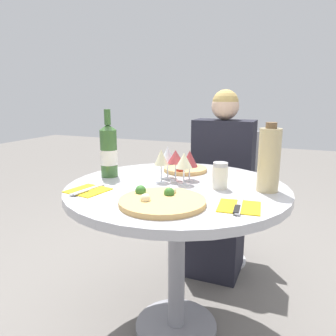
{
  "coord_description": "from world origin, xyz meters",
  "views": [
    {
      "loc": [
        0.5,
        -1.32,
        1.13
      ],
      "look_at": [
        -0.0,
        -0.09,
        0.83
      ],
      "focal_mm": 35.0,
      "sensor_mm": 36.0,
      "label": 1
    }
  ],
  "objects": [
    {
      "name": "sugar_shaker",
      "position": [
        0.19,
        0.03,
        0.79
      ],
      "size": [
        0.07,
        0.07,
        0.11
      ],
      "color": "silver",
      "rests_on": "dining_table"
    },
    {
      "name": "tall_carafe",
      "position": [
        0.38,
        0.07,
        0.87
      ],
      "size": [
        0.09,
        0.09,
        0.29
      ],
      "color": "tan",
      "rests_on": "dining_table"
    },
    {
      "name": "wine_glass_center",
      "position": [
        -0.03,
        0.07,
        0.85
      ],
      "size": [
        0.07,
        0.07,
        0.15
      ],
      "color": "silver",
      "rests_on": "dining_table"
    },
    {
      "name": "seated_diner",
      "position": [
        0.03,
        0.68,
        0.51
      ],
      "size": [
        0.38,
        0.41,
        1.16
      ],
      "rotation": [
        0.0,
        0.0,
        3.14
      ],
      "color": "black",
      "rests_on": "ground_plane"
    },
    {
      "name": "wine_glass_back_left",
      "position": [
        -0.09,
        0.11,
        0.84
      ],
      "size": [
        0.08,
        0.08,
        0.16
      ],
      "color": "silver",
      "rests_on": "dining_table"
    },
    {
      "name": "pizza_small_far",
      "position": [
        -0.06,
        0.28,
        0.75
      ],
      "size": [
        0.23,
        0.23,
        0.05
      ],
      "color": "tan",
      "rests_on": "dining_table"
    },
    {
      "name": "wine_glass_front_right",
      "position": [
        0.02,
        0.03,
        0.84
      ],
      "size": [
        0.08,
        0.08,
        0.15
      ],
      "color": "silver",
      "rests_on": "dining_table"
    },
    {
      "name": "ground_plane",
      "position": [
        0.0,
        0.0,
        0.0
      ],
      "size": [
        12.0,
        12.0,
        0.0
      ],
      "primitive_type": "plane",
      "color": "slate",
      "rests_on": "ground"
    },
    {
      "name": "chair_behind_diner",
      "position": [
        0.03,
        0.82,
        0.43
      ],
      "size": [
        0.4,
        0.4,
        0.89
      ],
      "rotation": [
        0.0,
        0.0,
        3.14
      ],
      "color": "silver",
      "rests_on": "ground_plane"
    },
    {
      "name": "wine_bottle",
      "position": [
        -0.37,
        0.03,
        0.86
      ],
      "size": [
        0.08,
        0.08,
        0.33
      ],
      "color": "#38602D",
      "rests_on": "dining_table"
    },
    {
      "name": "place_setting_left",
      "position": [
        -0.32,
        -0.22,
        0.74
      ],
      "size": [
        0.17,
        0.19,
        0.01
      ],
      "color": "gold",
      "rests_on": "dining_table"
    },
    {
      "name": "place_setting_right",
      "position": [
        0.31,
        -0.18,
        0.74
      ],
      "size": [
        0.17,
        0.19,
        0.01
      ],
      "color": "gold",
      "rests_on": "dining_table"
    },
    {
      "name": "pizza_large",
      "position": [
        0.04,
        -0.25,
        0.74
      ],
      "size": [
        0.32,
        0.32,
        0.05
      ],
      "color": "tan",
      "rests_on": "dining_table"
    },
    {
      "name": "dining_table",
      "position": [
        0.0,
        0.0,
        0.62
      ],
      "size": [
        0.99,
        0.99,
        0.73
      ],
      "color": "gray",
      "rests_on": "ground_plane"
    },
    {
      "name": "wine_glass_front_left",
      "position": [
        -0.09,
        0.03,
        0.85
      ],
      "size": [
        0.07,
        0.07,
        0.15
      ],
      "color": "silver",
      "rests_on": "dining_table"
    },
    {
      "name": "wine_glass_back_right",
      "position": [
        0.02,
        0.11,
        0.83
      ],
      "size": [
        0.08,
        0.08,
        0.14
      ],
      "color": "silver",
      "rests_on": "dining_table"
    }
  ]
}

